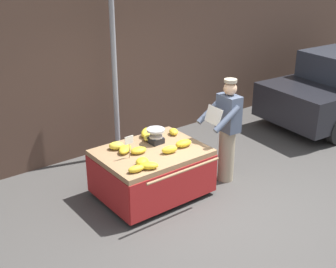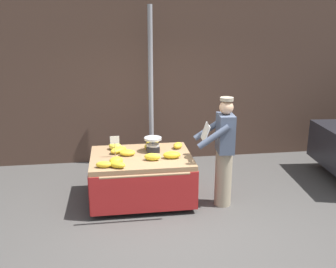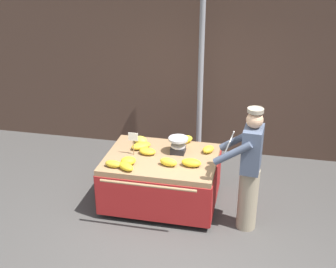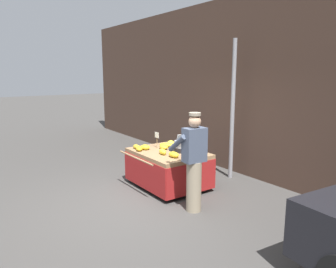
% 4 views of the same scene
% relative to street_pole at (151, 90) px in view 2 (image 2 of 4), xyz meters
% --- Properties ---
extents(ground_plane, '(60.00, 60.00, 0.00)m').
position_rel_street_pole_xyz_m(ground_plane, '(0.18, -2.50, -1.54)').
color(ground_plane, '#423F3D').
extents(back_wall, '(16.00, 0.24, 4.08)m').
position_rel_street_pole_xyz_m(back_wall, '(0.18, 0.51, 0.50)').
color(back_wall, '#473328').
rests_on(back_wall, ground).
extents(street_pole, '(0.09, 0.09, 3.08)m').
position_rel_street_pole_xyz_m(street_pole, '(0.00, 0.00, 0.00)').
color(street_pole, gray).
rests_on(street_pole, ground).
extents(banana_cart, '(1.59, 1.40, 0.76)m').
position_rel_street_pole_xyz_m(banana_cart, '(-0.31, -1.51, -0.98)').
color(banana_cart, '#93704C').
rests_on(banana_cart, ground).
extents(weighing_scale, '(0.28, 0.28, 0.23)m').
position_rel_street_pole_xyz_m(weighing_scale, '(-0.11, -1.34, -0.66)').
color(weighing_scale, black).
rests_on(weighing_scale, banana_cart).
extents(price_sign, '(0.14, 0.01, 0.34)m').
position_rel_street_pole_xyz_m(price_sign, '(-0.71, -1.53, -0.53)').
color(price_sign, '#997A51').
rests_on(price_sign, banana_cart).
extents(banana_bunch_0, '(0.26, 0.24, 0.11)m').
position_rel_street_pole_xyz_m(banana_bunch_0, '(-0.70, -1.83, -0.72)').
color(banana_bunch_0, gold).
rests_on(banana_bunch_0, banana_cart).
extents(banana_bunch_1, '(0.25, 0.14, 0.09)m').
position_rel_street_pole_xyz_m(banana_bunch_1, '(-0.88, -1.94, -0.73)').
color(banana_bunch_1, gold).
rests_on(banana_bunch_1, banana_cart).
extents(banana_bunch_2, '(0.33, 0.31, 0.10)m').
position_rel_street_pole_xyz_m(banana_bunch_2, '(-0.66, -1.33, -0.73)').
color(banana_bunch_2, gold).
rests_on(banana_bunch_2, banana_cart).
extents(banana_bunch_3, '(0.28, 0.17, 0.11)m').
position_rel_street_pole_xyz_m(banana_bunch_3, '(0.14, -1.70, -0.72)').
color(banana_bunch_3, gold).
rests_on(banana_bunch_3, banana_cart).
extents(banana_bunch_4, '(0.27, 0.17, 0.11)m').
position_rel_street_pole_xyz_m(banana_bunch_4, '(-0.16, -1.75, -0.72)').
color(banana_bunch_4, yellow).
rests_on(banana_bunch_4, banana_cart).
extents(banana_bunch_5, '(0.26, 0.19, 0.09)m').
position_rel_street_pole_xyz_m(banana_bunch_5, '(-0.53, -1.48, -0.73)').
color(banana_bunch_5, gold).
rests_on(banana_bunch_5, banana_cart).
extents(banana_bunch_6, '(0.29, 0.27, 0.12)m').
position_rel_street_pole_xyz_m(banana_bunch_6, '(-0.08, -1.02, -0.72)').
color(banana_bunch_6, yellow).
rests_on(banana_bunch_6, banana_cart).
extents(banana_bunch_7, '(0.22, 0.24, 0.10)m').
position_rel_street_pole_xyz_m(banana_bunch_7, '(0.31, -1.24, -0.73)').
color(banana_bunch_7, gold).
rests_on(banana_bunch_7, banana_cart).
extents(banana_bunch_8, '(0.26, 0.28, 0.09)m').
position_rel_street_pole_xyz_m(banana_bunch_8, '(-0.14, -1.16, -0.73)').
color(banana_bunch_8, yellow).
rests_on(banana_bunch_8, banana_cart).
extents(banana_bunch_9, '(0.27, 0.25, 0.12)m').
position_rel_street_pole_xyz_m(banana_bunch_9, '(-0.71, -1.16, -0.72)').
color(banana_bunch_9, yellow).
rests_on(banana_bunch_9, banana_cart).
extents(banana_bunch_10, '(0.29, 0.26, 0.10)m').
position_rel_street_pole_xyz_m(banana_bunch_10, '(-0.69, -1.98, -0.73)').
color(banana_bunch_10, gold).
rests_on(banana_bunch_10, banana_cart).
extents(vendor_person, '(0.60, 0.55, 1.71)m').
position_rel_street_pole_xyz_m(vendor_person, '(0.91, -1.84, -0.66)').
color(vendor_person, gray).
rests_on(vendor_person, ground).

